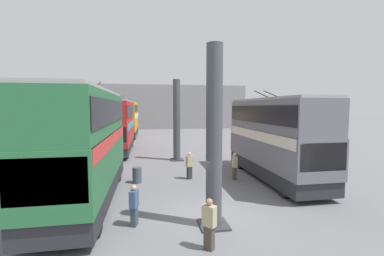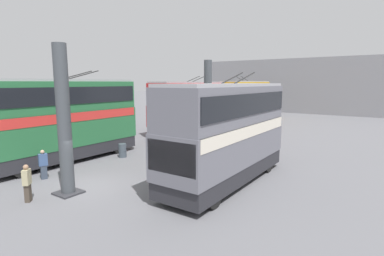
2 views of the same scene
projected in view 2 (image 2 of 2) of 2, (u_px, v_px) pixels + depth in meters
name	position (u px, v px, depth m)	size (l,w,h in m)	color
ground_plane	(87.00, 187.00, 14.55)	(240.00, 240.00, 0.00)	slate
depot_back_wall	(308.00, 86.00, 47.90)	(0.50, 36.00, 8.90)	gray
support_column_near	(64.00, 124.00, 13.25)	(1.08, 1.08, 6.72)	#42474C
support_column_far	(208.00, 106.00, 23.12)	(1.08, 1.08, 6.72)	#42474C
bus_left_near	(227.00, 127.00, 14.82)	(9.07, 2.54, 5.61)	black
bus_right_near	(66.00, 115.00, 19.03)	(9.74, 2.54, 5.86)	black
bus_right_mid	(189.00, 104.00, 30.18)	(10.02, 2.54, 5.72)	black
bus_right_far	(246.00, 97.00, 41.32)	(11.27, 2.54, 5.83)	black
person_aisle_foreground	(27.00, 182.00, 12.66)	(0.47, 0.46, 1.63)	#473D33
person_by_left_row	(191.00, 158.00, 16.69)	(0.43, 0.26, 1.68)	#473D33
person_aisle_midway	(161.00, 150.00, 18.71)	(0.40, 0.48, 1.67)	#2D2D33
person_by_right_row	(43.00, 164.00, 15.67)	(0.47, 0.36, 1.57)	#384251
oil_drum	(122.00, 150.00, 20.32)	(0.55, 0.55, 0.93)	#424C56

